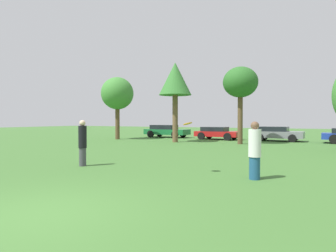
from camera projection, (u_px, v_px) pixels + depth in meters
name	position (u px, v px, depth m)	size (l,w,h in m)	color
ground_plane	(37.00, 215.00, 5.35)	(120.00, 120.00, 0.00)	#3D6B2D
person_thrower	(83.00, 143.00, 11.02)	(0.31, 0.31, 1.76)	#3F3F47
person_catcher	(255.00, 150.00, 8.53)	(0.37, 0.37, 1.72)	navy
frisbee	(188.00, 124.00, 9.39)	(0.29, 0.30, 0.12)	orange
tree_0	(117.00, 94.00, 26.18)	(2.93, 2.93, 5.63)	brown
tree_1	(175.00, 80.00, 22.71)	(2.56, 2.56, 6.29)	brown
tree_2	(240.00, 83.00, 20.95)	(2.51, 2.51, 5.62)	brown
parked_car_green	(166.00, 131.00, 29.05)	(4.58, 2.10, 1.25)	#196633
parked_car_red	(217.00, 133.00, 25.89)	(3.97, 2.20, 1.13)	red
parked_car_grey	(277.00, 133.00, 24.07)	(4.09, 2.14, 1.20)	slate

